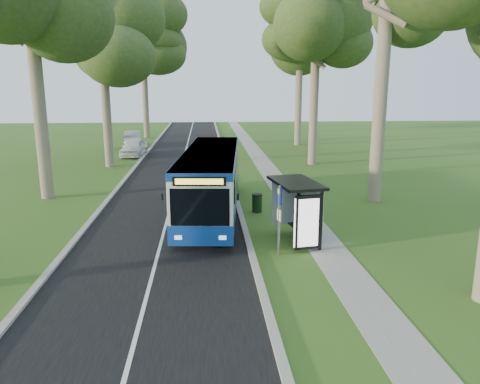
% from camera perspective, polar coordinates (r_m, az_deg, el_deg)
% --- Properties ---
extents(ground, '(120.00, 120.00, 0.00)m').
position_cam_1_polar(ground, '(19.30, 0.89, -5.81)').
color(ground, '#345A1C').
rests_on(ground, ground).
extents(road, '(7.00, 100.00, 0.02)m').
position_cam_1_polar(road, '(28.93, -7.84, 0.51)').
color(road, black).
rests_on(road, ground).
extents(kerb_east, '(0.25, 100.00, 0.12)m').
position_cam_1_polar(kerb_east, '(28.91, -0.91, 0.73)').
color(kerb_east, '#9E9B93').
rests_on(kerb_east, ground).
extents(kerb_west, '(0.25, 100.00, 0.12)m').
position_cam_1_polar(kerb_west, '(29.34, -14.68, 0.48)').
color(kerb_west, '#9E9B93').
rests_on(kerb_west, ground).
extents(centre_line, '(0.12, 100.00, 0.00)m').
position_cam_1_polar(centre_line, '(28.92, -7.84, 0.53)').
color(centre_line, white).
rests_on(centre_line, road).
extents(footpath, '(1.50, 100.00, 0.02)m').
position_cam_1_polar(footpath, '(29.24, 4.97, 0.72)').
color(footpath, gray).
rests_on(footpath, ground).
extents(bus, '(3.43, 11.87, 3.10)m').
position_cam_1_polar(bus, '(22.84, -3.55, 1.33)').
color(bus, white).
rests_on(bus, ground).
extents(bus_stop_sign, '(0.12, 0.37, 2.64)m').
position_cam_1_polar(bus_stop_sign, '(17.23, 4.80, -2.49)').
color(bus_stop_sign, gray).
rests_on(bus_stop_sign, ground).
extents(bus_shelter, '(2.02, 3.11, 2.48)m').
position_cam_1_polar(bus_shelter, '(18.40, 7.45, -1.20)').
color(bus_shelter, black).
rests_on(bus_shelter, ground).
extents(litter_bin, '(0.52, 0.52, 0.91)m').
position_cam_1_polar(litter_bin, '(23.23, 2.09, -1.35)').
color(litter_bin, black).
rests_on(litter_bin, ground).
extents(car_white, '(2.16, 4.57, 1.51)m').
position_cam_1_polar(car_white, '(42.27, -12.82, 5.31)').
color(car_white, white).
rests_on(car_white, ground).
extents(car_silver, '(2.30, 4.87, 1.54)m').
position_cam_1_polar(car_silver, '(48.65, -12.96, 6.30)').
color(car_silver, '#A5A8AD').
rests_on(car_silver, ground).
extents(tree_west_c, '(5.20, 5.20, 14.06)m').
position_cam_1_polar(tree_west_c, '(37.15, -16.60, 19.04)').
color(tree_west_c, '#7A6B56').
rests_on(tree_west_c, ground).
extents(tree_west_e, '(5.20, 5.20, 16.10)m').
position_cam_1_polar(tree_west_e, '(56.88, -11.82, 18.56)').
color(tree_west_e, '#7A6B56').
rests_on(tree_west_e, ground).
extents(tree_east_c, '(5.20, 5.20, 14.09)m').
position_cam_1_polar(tree_east_c, '(37.40, 9.33, 19.37)').
color(tree_east_c, '#7A6B56').
rests_on(tree_east_c, ground).
extents(tree_east_d, '(5.20, 5.20, 15.23)m').
position_cam_1_polar(tree_east_d, '(49.40, 7.38, 18.85)').
color(tree_east_d, '#7A6B56').
rests_on(tree_east_d, ground).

